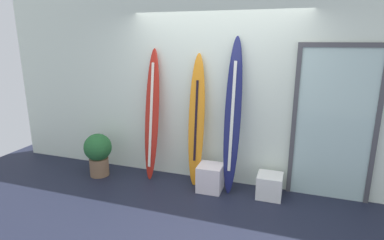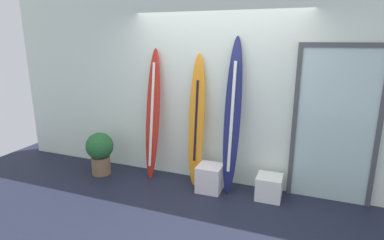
% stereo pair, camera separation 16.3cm
% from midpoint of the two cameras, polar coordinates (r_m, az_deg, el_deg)
% --- Properties ---
extents(ground, '(8.00, 8.00, 0.04)m').
position_cam_midpoint_polar(ground, '(3.98, 0.02, -18.09)').
color(ground, '#1B1E30').
extents(wall_back, '(7.20, 0.20, 2.80)m').
position_cam_midpoint_polar(wall_back, '(4.64, 5.84, 5.54)').
color(wall_back, silver).
rests_on(wall_back, ground).
extents(surfboard_crimson, '(0.25, 0.36, 2.00)m').
position_cam_midpoint_polar(surfboard_crimson, '(4.78, -6.20, 0.89)').
color(surfboard_crimson, '#B02217').
rests_on(surfboard_crimson, ground).
extents(surfboard_sunset, '(0.25, 0.30, 1.94)m').
position_cam_midpoint_polar(surfboard_sunset, '(4.54, 1.86, -0.43)').
color(surfboard_sunset, orange).
rests_on(surfboard_sunset, ground).
extents(surfboard_navy, '(0.24, 0.41, 2.17)m').
position_cam_midpoint_polar(surfboard_navy, '(4.32, 8.45, 0.35)').
color(surfboard_navy, navy).
rests_on(surfboard_navy, ground).
extents(display_block_left, '(0.35, 0.35, 0.38)m').
position_cam_midpoint_polar(display_block_left, '(4.57, 4.30, -10.51)').
color(display_block_left, white).
rests_on(display_block_left, ground).
extents(display_block_center, '(0.34, 0.34, 0.32)m').
position_cam_midpoint_polar(display_block_center, '(4.51, 14.93, -11.77)').
color(display_block_center, white).
rests_on(display_block_center, ground).
extents(glass_door, '(1.05, 0.06, 2.09)m').
position_cam_midpoint_polar(glass_door, '(4.45, 25.66, -0.55)').
color(glass_door, silver).
rests_on(glass_door, ground).
extents(potted_plant, '(0.43, 0.43, 0.69)m').
position_cam_midpoint_polar(potted_plant, '(5.19, -15.61, -5.44)').
color(potted_plant, '#806045').
rests_on(potted_plant, ground).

